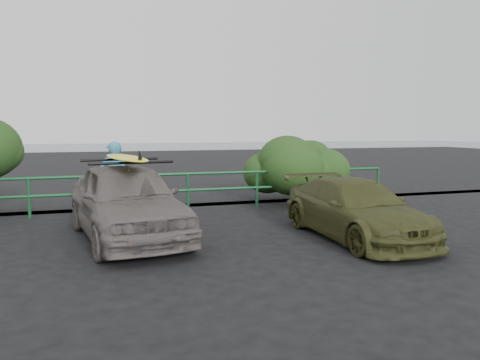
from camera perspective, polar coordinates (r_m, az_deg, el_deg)
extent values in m
plane|color=black|center=(7.97, -6.50, -9.98)|extent=(80.00, 80.00, 0.00)
plane|color=slate|center=(67.57, -16.18, 4.15)|extent=(200.00, 200.00, 0.00)
imported|color=#665E5B|center=(9.73, -13.62, -2.46)|extent=(2.51, 4.79, 1.55)
imported|color=#3D401C|center=(9.83, 13.92, -3.45)|extent=(1.72, 4.13, 1.19)
imported|color=teal|center=(11.83, -15.04, -0.07)|extent=(0.70, 0.46, 1.92)
ellipsoid|color=yellow|center=(9.63, -13.75, 2.66)|extent=(0.99, 2.81, 0.08)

